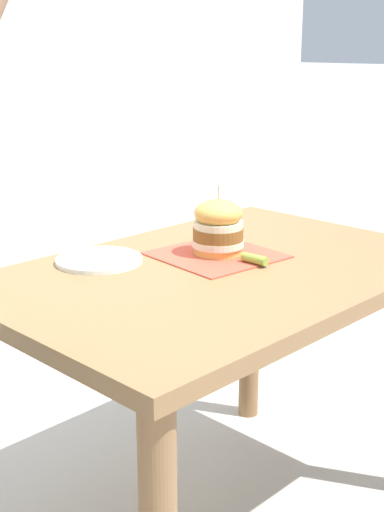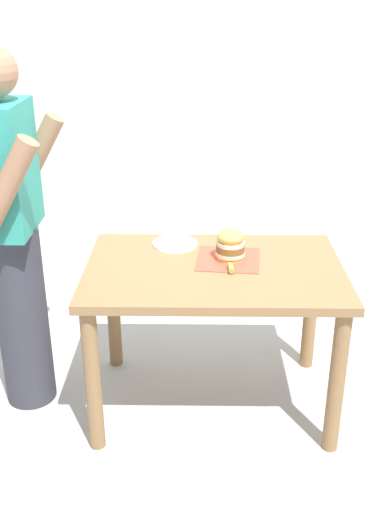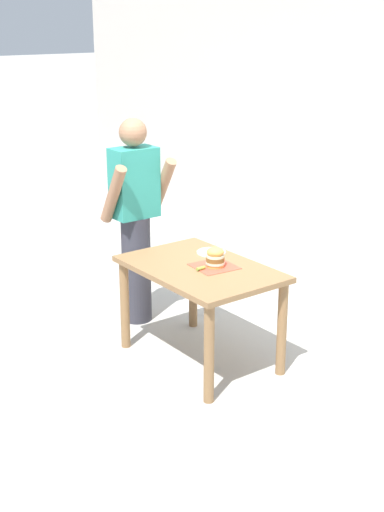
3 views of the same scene
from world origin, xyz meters
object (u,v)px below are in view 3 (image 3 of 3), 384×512
(diner_across_table, at_px, (135,219))
(pickle_spear, at_px, (201,268))
(patio_table, at_px, (200,282))
(sandwich, at_px, (215,257))
(side_plate_with_forks, at_px, (211,252))

(diner_across_table, bearing_deg, pickle_spear, -94.84)
(patio_table, relative_size, diner_across_table, 0.69)
(sandwich, xyz_separation_m, pickle_spear, (-0.13, 0.00, -0.06))
(sandwich, relative_size, diner_across_table, 0.11)
(pickle_spear, xyz_separation_m, diner_across_table, (0.08, 0.98, 0.13))
(diner_across_table, bearing_deg, sandwich, -87.41)
(patio_table, bearing_deg, diner_across_table, 88.00)
(sandwich, bearing_deg, pickle_spear, 178.66)
(side_plate_with_forks, height_order, diner_across_table, diner_across_table)
(pickle_spear, height_order, side_plate_with_forks, pickle_spear)
(pickle_spear, relative_size, diner_across_table, 0.04)
(sandwich, distance_m, side_plate_with_forks, 0.32)
(sandwich, height_order, diner_across_table, diner_across_table)
(patio_table, height_order, sandwich, sandwich)
(patio_table, bearing_deg, side_plate_with_forks, 37.00)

